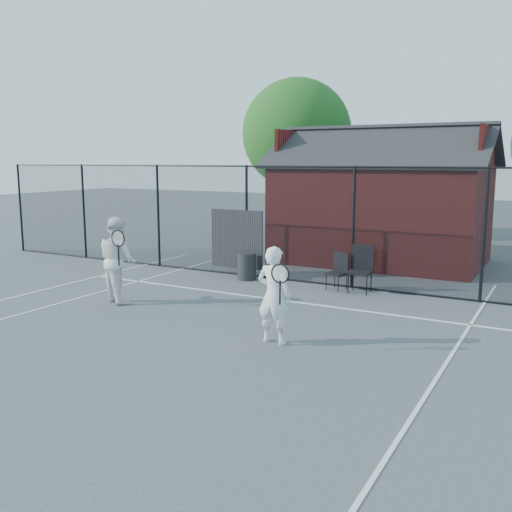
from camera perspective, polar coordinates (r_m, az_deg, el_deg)
The scene contains 10 objects.
ground at distance 10.45m, azimuth -5.13°, elevation -7.91°, with size 80.00×80.00×0.00m, color #43474C.
court_lines at distance 9.44m, azimuth -9.69°, elevation -9.92°, with size 11.02×18.00×0.01m.
fence at distance 14.60m, azimuth 4.83°, elevation 2.92°, with size 22.04×3.00×3.00m.
clubhouse at distance 18.05m, azimuth 12.42°, elevation 4.51°, with size 6.50×4.36×4.19m.
tree_left at distance 24.00m, azimuth 4.09°, elevation 12.10°, with size 4.48×4.48×6.44m.
player_front at distance 9.78m, azimuth 1.81°, elevation -3.92°, with size 0.77×0.57×1.70m.
player_back at distance 13.01m, azimuth -13.65°, elevation -0.34°, with size 1.13×1.01×1.91m.
chair_left at distance 13.99m, azimuth 8.07°, elevation -1.59°, with size 0.43×0.45×0.89m, color black.
chair_right at distance 13.77m, azimuth 10.37°, elevation -1.37°, with size 0.53×0.55×1.11m, color black.
waste_bin at distance 15.07m, azimuth -0.93°, elevation -1.03°, with size 0.49×0.49×0.71m, color #262626.
Camera 1 is at (5.62, -8.24, 3.14)m, focal length 40.00 mm.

